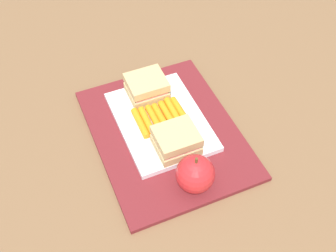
{
  "coord_description": "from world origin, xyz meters",
  "views": [
    {
      "loc": [
        0.51,
        -0.21,
        0.69
      ],
      "look_at": [
        0.01,
        0.0,
        0.04
      ],
      "focal_mm": 46.11,
      "sensor_mm": 36.0,
      "label": 1
    }
  ],
  "objects_px": {
    "apple": "(196,174)",
    "carrot_sticks_bundle": "(161,117)",
    "sandwich_half_left": "(147,87)",
    "sandwich_half_right": "(176,140)",
    "food_tray": "(161,121)"
  },
  "relations": [
    {
      "from": "apple",
      "to": "carrot_sticks_bundle",
      "type": "bearing_deg",
      "value": -179.83
    },
    {
      "from": "sandwich_half_left",
      "to": "sandwich_half_right",
      "type": "xyz_separation_m",
      "value": [
        0.16,
        0.0,
        0.0
      ]
    },
    {
      "from": "sandwich_half_right",
      "to": "apple",
      "type": "relative_size",
      "value": 0.97
    },
    {
      "from": "carrot_sticks_bundle",
      "to": "apple",
      "type": "height_order",
      "value": "apple"
    },
    {
      "from": "sandwich_half_left",
      "to": "carrot_sticks_bundle",
      "type": "xyz_separation_m",
      "value": [
        0.08,
        0.0,
        -0.02
      ]
    },
    {
      "from": "sandwich_half_right",
      "to": "apple",
      "type": "distance_m",
      "value": 0.08
    },
    {
      "from": "food_tray",
      "to": "apple",
      "type": "bearing_deg",
      "value": 0.2
    },
    {
      "from": "sandwich_half_left",
      "to": "carrot_sticks_bundle",
      "type": "distance_m",
      "value": 0.08
    },
    {
      "from": "food_tray",
      "to": "apple",
      "type": "relative_size",
      "value": 2.79
    },
    {
      "from": "apple",
      "to": "sandwich_half_right",
      "type": "bearing_deg",
      "value": -179.61
    },
    {
      "from": "carrot_sticks_bundle",
      "to": "sandwich_half_right",
      "type": "bearing_deg",
      "value": -0.07
    },
    {
      "from": "food_tray",
      "to": "sandwich_half_left",
      "type": "height_order",
      "value": "sandwich_half_left"
    },
    {
      "from": "sandwich_half_left",
      "to": "carrot_sticks_bundle",
      "type": "bearing_deg",
      "value": 0.07
    },
    {
      "from": "sandwich_half_right",
      "to": "apple",
      "type": "bearing_deg",
      "value": 0.39
    },
    {
      "from": "food_tray",
      "to": "carrot_sticks_bundle",
      "type": "xyz_separation_m",
      "value": [
        -0.0,
        0.0,
        0.01
      ]
    }
  ]
}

